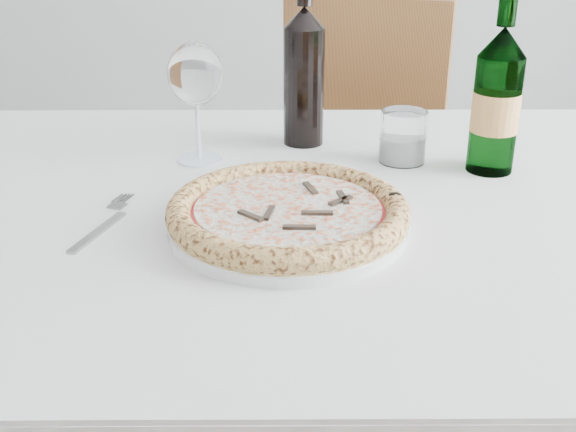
% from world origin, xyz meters
% --- Properties ---
extents(dining_table, '(1.66, 1.06, 0.76)m').
position_xyz_m(dining_table, '(0.00, 0.11, 0.68)').
color(dining_table, brown).
rests_on(dining_table, floor).
extents(chair_far, '(0.51, 0.51, 0.93)m').
position_xyz_m(chair_far, '(0.09, 0.86, 0.53)').
color(chair_far, brown).
rests_on(chair_far, floor).
extents(plate, '(0.31, 0.31, 0.02)m').
position_xyz_m(plate, '(0.00, 0.01, 0.76)').
color(plate, white).
rests_on(plate, dining_table).
extents(pizza, '(0.31, 0.31, 0.03)m').
position_xyz_m(pizza, '(0.00, 0.01, 0.78)').
color(pizza, '#DEBE7B').
rests_on(pizza, plate).
extents(fork, '(0.04, 0.18, 0.00)m').
position_xyz_m(fork, '(-0.24, 0.01, 0.76)').
color(fork, gray).
rests_on(fork, dining_table).
extents(wine_glass, '(0.09, 0.09, 0.19)m').
position_xyz_m(wine_glass, '(-0.16, 0.27, 0.89)').
color(wine_glass, white).
rests_on(wine_glass, dining_table).
extents(tumbler, '(0.07, 0.07, 0.08)m').
position_xyz_m(tumbler, '(0.17, 0.29, 0.79)').
color(tumbler, white).
rests_on(tumbler, dining_table).
extents(beer_bottle, '(0.07, 0.07, 0.28)m').
position_xyz_m(beer_bottle, '(0.30, 0.26, 0.87)').
color(beer_bottle, '#255C2A').
rests_on(beer_bottle, dining_table).
extents(wine_bottle, '(0.07, 0.07, 0.28)m').
position_xyz_m(wine_bottle, '(0.00, 0.37, 0.88)').
color(wine_bottle, black).
rests_on(wine_bottle, dining_table).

